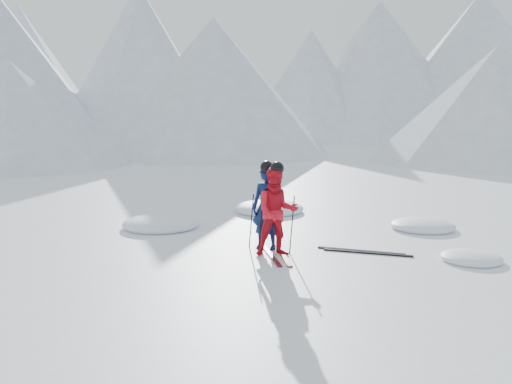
{
  "coord_description": "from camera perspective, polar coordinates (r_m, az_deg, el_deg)",
  "views": [
    {
      "loc": [
        -1.94,
        -10.34,
        2.63
      ],
      "look_at": [
        -1.72,
        0.5,
        1.1
      ],
      "focal_mm": 38.0,
      "sensor_mm": 36.0,
      "label": 1
    }
  ],
  "objects": [
    {
      "name": "mountain_range",
      "position": [
        46.46,
        8.56,
        12.99
      ],
      "size": [
        106.15,
        62.94,
        15.53
      ],
      "color": "#B2BCD1",
      "rests_on": "ground"
    },
    {
      "name": "snow_lumps",
      "position": [
        13.46,
        1.69,
        -3.24
      ],
      "size": [
        7.82,
        6.68,
        0.42
      ],
      "color": "white",
      "rests_on": "ground"
    },
    {
      "name": "ski_loose_b",
      "position": [
        10.7,
        11.66,
        -6.28
      ],
      "size": [
        1.63,
        0.66,
        0.03
      ],
      "primitive_type": "cube",
      "rotation": [
        0.0,
        0.0,
        1.23
      ],
      "color": "black",
      "rests_on": "ground"
    },
    {
      "name": "ground",
      "position": [
        10.84,
        9.24,
        -6.11
      ],
      "size": [
        160.0,
        160.0,
        0.0
      ],
      "primitive_type": "plane",
      "color": "white",
      "rests_on": "ground"
    },
    {
      "name": "ski_worn_right",
      "position": [
        10.37,
        2.85,
        -6.58
      ],
      "size": [
        0.23,
        1.7,
        0.03
      ],
      "primitive_type": "cube",
      "rotation": [
        0.0,
        0.0,
        0.08
      ],
      "color": "black",
      "rests_on": "ground"
    },
    {
      "name": "ski_worn_left",
      "position": [
        10.35,
        1.52,
        -6.6
      ],
      "size": [
        0.35,
        1.69,
        0.03
      ],
      "primitive_type": "cube",
      "rotation": [
        0.0,
        0.0,
        0.15
      ],
      "color": "black",
      "rests_on": "ground"
    },
    {
      "name": "pole_blue_right",
      "position": [
        10.99,
        2.38,
        -2.88
      ],
      "size": [
        0.11,
        0.07,
        1.1
      ],
      "primitive_type": "cylinder",
      "rotation": [
        -0.04,
        0.08,
        0.0
      ],
      "color": "black",
      "rests_on": "ground"
    },
    {
      "name": "pole_red_left",
      "position": [
        10.47,
        0.48,
        -3.37
      ],
      "size": [
        0.11,
        0.09,
        1.12
      ],
      "primitive_type": "cylinder",
      "rotation": [
        0.06,
        0.08,
        0.0
      ],
      "color": "black",
      "rests_on": "ground"
    },
    {
      "name": "pole_blue_left",
      "position": [
        10.88,
        -0.49,
        -2.99
      ],
      "size": [
        0.11,
        0.08,
        1.1
      ],
      "primitive_type": "cylinder",
      "rotation": [
        0.05,
        0.08,
        0.0
      ],
      "color": "black",
      "rests_on": "ground"
    },
    {
      "name": "skier_red",
      "position": [
        10.18,
        2.21,
        -2.1
      ],
      "size": [
        0.88,
        0.73,
        1.68
      ],
      "primitive_type": "imported",
      "rotation": [
        0.0,
        0.0,
        0.12
      ],
      "color": "red",
      "rests_on": "ground"
    },
    {
      "name": "pole_red_right",
      "position": [
        10.41,
        3.81,
        -3.46
      ],
      "size": [
        0.11,
        0.08,
        1.12
      ],
      "primitive_type": "cylinder",
      "rotation": [
        -0.05,
        0.08,
        0.0
      ],
      "color": "black",
      "rests_on": "ground"
    },
    {
      "name": "skier_blue",
      "position": [
        10.69,
        1.13,
        -1.69
      ],
      "size": [
        0.71,
        0.6,
        1.65
      ],
      "primitive_type": "imported",
      "rotation": [
        0.0,
        0.0,
        -0.4
      ],
      "color": "#0B1644",
      "rests_on": "ground"
    },
    {
      "name": "ski_loose_a",
      "position": [
        10.82,
        10.97,
        -6.1
      ],
      "size": [
        1.61,
        0.71,
        0.03
      ],
      "primitive_type": "cube",
      "rotation": [
        0.0,
        0.0,
        1.19
      ],
      "color": "black",
      "rests_on": "ground"
    }
  ]
}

